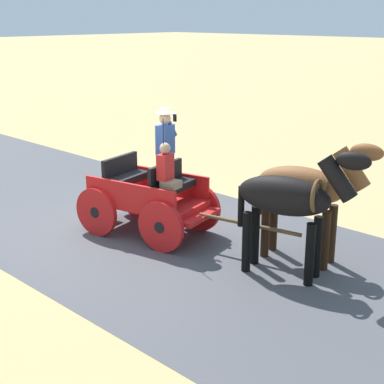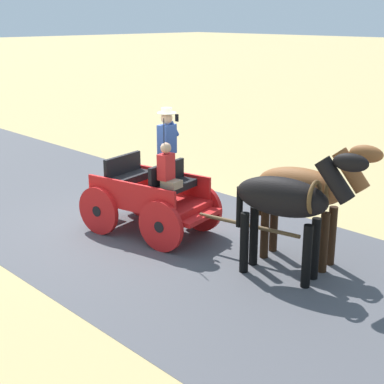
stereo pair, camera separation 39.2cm
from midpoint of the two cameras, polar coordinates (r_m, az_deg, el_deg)
ground_plane at (r=11.98m, az=-4.84°, el=-3.26°), size 200.00×200.00×0.00m
road_surface at (r=11.97m, az=-4.84°, el=-3.24°), size 5.86×160.00×0.01m
horse_drawn_carriage at (r=11.26m, az=-2.88°, el=-0.16°), size 1.87×4.51×2.50m
horse_near_side at (r=9.96m, az=12.35°, el=0.20°), size 0.89×2.15×2.21m
horse_off_side at (r=9.33m, az=10.64°, el=-0.84°), size 0.94×2.14×2.21m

